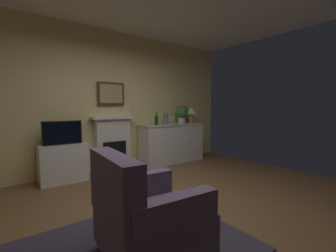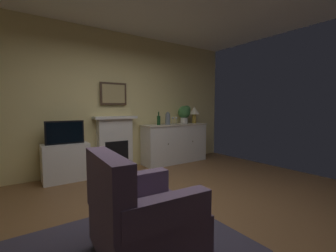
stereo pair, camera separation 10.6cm
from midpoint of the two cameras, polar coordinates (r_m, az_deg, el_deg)
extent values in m
cube|color=brown|center=(2.95, 0.21, -21.96)|extent=(6.26, 4.72, 0.10)
cube|color=#EAD68C|center=(4.72, -17.08, 6.07)|extent=(6.26, 0.06, 2.81)
cube|color=#383342|center=(2.30, -11.64, -28.65)|extent=(2.15, 1.55, 0.02)
cube|color=white|center=(4.72, -14.44, -4.60)|extent=(0.70, 0.18, 1.05)
cube|color=tan|center=(4.74, -13.86, -10.86)|extent=(0.77, 0.20, 0.03)
cube|color=black|center=(4.66, -13.97, -6.40)|extent=(0.48, 0.02, 0.42)
cube|color=white|center=(4.64, -14.44, 2.08)|extent=(0.87, 0.27, 0.05)
cube|color=#473323|center=(4.71, -14.88, 7.92)|extent=(0.55, 0.03, 0.45)
cube|color=tan|center=(4.69, -14.81, 7.93)|extent=(0.47, 0.01, 0.37)
cube|color=white|center=(5.25, 0.51, -4.55)|extent=(1.56, 0.45, 0.87)
cube|color=beige|center=(5.20, 0.51, 0.33)|extent=(1.59, 0.48, 0.03)
sphere|color=brown|center=(4.85, -1.06, -4.59)|extent=(0.02, 0.02, 0.02)
sphere|color=brown|center=(5.28, 5.04, -3.86)|extent=(0.02, 0.02, 0.02)
cylinder|color=#B79338|center=(5.57, 5.40, 1.88)|extent=(0.10, 0.10, 0.22)
cone|color=#EFE5C6|center=(5.56, 5.41, 3.94)|extent=(0.26, 0.26, 0.18)
cylinder|color=#193F1E|center=(4.89, -3.59, 1.40)|extent=(0.08, 0.08, 0.20)
cylinder|color=#193F1E|center=(4.88, -3.60, 3.10)|extent=(0.03, 0.03, 0.09)
cylinder|color=silver|center=(5.13, 0.03, 0.47)|extent=(0.06, 0.06, 0.00)
cylinder|color=silver|center=(5.12, 0.03, 1.00)|extent=(0.01, 0.01, 0.09)
cone|color=silver|center=(5.12, 0.03, 1.89)|extent=(0.07, 0.07, 0.07)
cylinder|color=silver|center=(5.21, 0.84, 0.53)|extent=(0.06, 0.06, 0.00)
cylinder|color=silver|center=(5.21, 0.84, 1.05)|extent=(0.01, 0.01, 0.09)
cone|color=silver|center=(5.20, 0.84, 1.93)|extent=(0.07, 0.07, 0.07)
cylinder|color=slate|center=(5.01, -1.28, 1.72)|extent=(0.11, 0.11, 0.24)
sphere|color=slate|center=(5.01, -1.28, 3.09)|extent=(0.08, 0.08, 0.08)
cube|color=white|center=(4.33, -25.69, -8.45)|extent=(0.75, 0.42, 0.65)
cube|color=black|center=(4.22, -25.89, -1.55)|extent=(0.62, 0.06, 0.40)
cube|color=black|center=(4.19, -25.80, -1.59)|extent=(0.57, 0.01, 0.35)
cylinder|color=beige|center=(5.43, 2.83, 1.40)|extent=(0.18, 0.18, 0.14)
sphere|color=#3D753D|center=(5.42, 2.84, 3.51)|extent=(0.30, 0.30, 0.30)
sphere|color=#3D753D|center=(5.43, 3.53, 4.25)|extent=(0.18, 0.18, 0.18)
cube|color=#604C66|center=(2.09, -5.37, -24.25)|extent=(0.85, 0.81, 0.32)
cube|color=#604C66|center=(1.81, -15.12, -14.88)|extent=(0.21, 0.77, 0.50)
cube|color=#604C66|center=(1.72, -0.17, -20.81)|extent=(0.73, 0.19, 0.22)
cube|color=#604C66|center=(2.24, -9.32, -14.65)|extent=(0.73, 0.19, 0.22)
cylinder|color=#473323|center=(2.58, -1.59, -23.55)|extent=(0.05, 0.05, 0.10)
cylinder|color=#473323|center=(2.35, -17.69, -26.83)|extent=(0.05, 0.05, 0.10)
camera|label=1|loc=(0.05, -90.91, -0.07)|focal=24.02mm
camera|label=2|loc=(0.05, 89.09, 0.07)|focal=24.02mm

